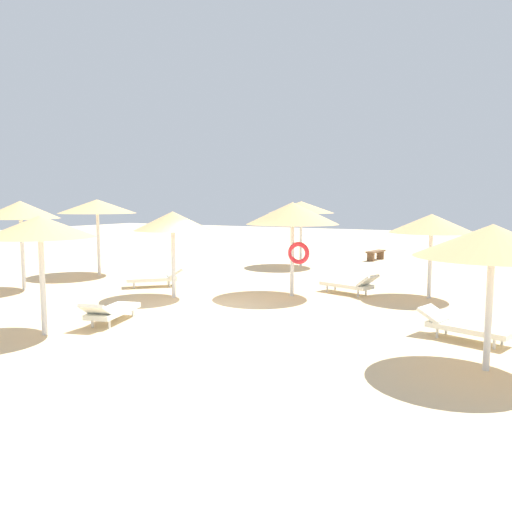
{
  "coord_description": "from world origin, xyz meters",
  "views": [
    {
      "loc": [
        7.81,
        -11.13,
        2.98
      ],
      "look_at": [
        0.0,
        3.0,
        1.2
      ],
      "focal_mm": 35.1,
      "sensor_mm": 36.0,
      "label": 1
    }
  ],
  "objects_px": {
    "parasol_4": "(301,207)",
    "parasol_1": "(40,227)",
    "parasol_0": "(173,221)",
    "parasol_5": "(432,224)",
    "parasol_7": "(97,207)",
    "parasol_2": "(293,214)",
    "bench_0": "(376,253)",
    "lounger_3": "(463,326)",
    "lounger_2": "(350,284)",
    "parasol_3": "(492,241)",
    "lounger_1": "(110,311)",
    "lounger_0": "(156,278)",
    "parasol_6": "(20,210)"
  },
  "relations": [
    {
      "from": "parasol_7",
      "to": "bench_0",
      "type": "height_order",
      "value": "parasol_7"
    },
    {
      "from": "parasol_3",
      "to": "parasol_6",
      "type": "height_order",
      "value": "parasol_6"
    },
    {
      "from": "parasol_2",
      "to": "parasol_3",
      "type": "relative_size",
      "value": 1.12
    },
    {
      "from": "lounger_1",
      "to": "lounger_0",
      "type": "bearing_deg",
      "value": 118.35
    },
    {
      "from": "parasol_5",
      "to": "parasol_4",
      "type": "bearing_deg",
      "value": 142.5
    },
    {
      "from": "parasol_1",
      "to": "lounger_1",
      "type": "bearing_deg",
      "value": 71.17
    },
    {
      "from": "parasol_2",
      "to": "parasol_3",
      "type": "distance_m",
      "value": 7.57
    },
    {
      "from": "parasol_4",
      "to": "lounger_3",
      "type": "height_order",
      "value": "parasol_4"
    },
    {
      "from": "parasol_2",
      "to": "parasol_3",
      "type": "bearing_deg",
      "value": -38.26
    },
    {
      "from": "lounger_0",
      "to": "lounger_3",
      "type": "bearing_deg",
      "value": -11.38
    },
    {
      "from": "parasol_0",
      "to": "parasol_7",
      "type": "height_order",
      "value": "parasol_7"
    },
    {
      "from": "parasol_0",
      "to": "bench_0",
      "type": "distance_m",
      "value": 13.18
    },
    {
      "from": "parasol_7",
      "to": "parasol_0",
      "type": "bearing_deg",
      "value": -22.41
    },
    {
      "from": "parasol_1",
      "to": "parasol_2",
      "type": "xyz_separation_m",
      "value": [
        2.9,
        6.87,
        0.17
      ]
    },
    {
      "from": "parasol_1",
      "to": "lounger_2",
      "type": "relative_size",
      "value": 1.33
    },
    {
      "from": "parasol_0",
      "to": "parasol_7",
      "type": "xyz_separation_m",
      "value": [
        -5.61,
        2.31,
        0.39
      ]
    },
    {
      "from": "lounger_1",
      "to": "parasol_4",
      "type": "bearing_deg",
      "value": 91.31
    },
    {
      "from": "parasol_3",
      "to": "lounger_3",
      "type": "xyz_separation_m",
      "value": [
        -0.61,
        1.87,
        -1.98
      ]
    },
    {
      "from": "parasol_1",
      "to": "lounger_3",
      "type": "height_order",
      "value": "parasol_1"
    },
    {
      "from": "parasol_0",
      "to": "parasol_5",
      "type": "distance_m",
      "value": 7.87
    },
    {
      "from": "parasol_5",
      "to": "lounger_2",
      "type": "xyz_separation_m",
      "value": [
        -2.36,
        -0.51,
        -1.98
      ]
    },
    {
      "from": "parasol_2",
      "to": "parasol_7",
      "type": "xyz_separation_m",
      "value": [
        -8.7,
        0.3,
        0.18
      ]
    },
    {
      "from": "parasol_6",
      "to": "bench_0",
      "type": "distance_m",
      "value": 16.41
    },
    {
      "from": "parasol_0",
      "to": "bench_0",
      "type": "bearing_deg",
      "value": 77.69
    },
    {
      "from": "parasol_0",
      "to": "parasol_1",
      "type": "xyz_separation_m",
      "value": [
        0.19,
        -4.86,
        0.04
      ]
    },
    {
      "from": "parasol_4",
      "to": "parasol_7",
      "type": "distance_m",
      "value": 8.8
    },
    {
      "from": "parasol_4",
      "to": "parasol_1",
      "type": "bearing_deg",
      "value": -90.98
    },
    {
      "from": "lounger_0",
      "to": "parasol_5",
      "type": "bearing_deg",
      "value": 15.78
    },
    {
      "from": "lounger_1",
      "to": "bench_0",
      "type": "height_order",
      "value": "lounger_1"
    },
    {
      "from": "parasol_5",
      "to": "parasol_7",
      "type": "relative_size",
      "value": 0.85
    },
    {
      "from": "parasol_7",
      "to": "parasol_5",
      "type": "bearing_deg",
      "value": 6.42
    },
    {
      "from": "parasol_1",
      "to": "parasol_7",
      "type": "relative_size",
      "value": 0.87
    },
    {
      "from": "parasol_2",
      "to": "lounger_1",
      "type": "relative_size",
      "value": 1.46
    },
    {
      "from": "lounger_2",
      "to": "bench_0",
      "type": "distance_m",
      "value": 9.68
    },
    {
      "from": "lounger_1",
      "to": "lounger_3",
      "type": "distance_m",
      "value": 8.14
    },
    {
      "from": "parasol_5",
      "to": "parasol_6",
      "type": "height_order",
      "value": "parasol_6"
    },
    {
      "from": "parasol_4",
      "to": "parasol_5",
      "type": "relative_size",
      "value": 1.15
    },
    {
      "from": "parasol_1",
      "to": "parasol_6",
      "type": "distance_m",
      "value": 6.4
    },
    {
      "from": "parasol_7",
      "to": "parasol_3",
      "type": "bearing_deg",
      "value": -18.8
    },
    {
      "from": "parasol_1",
      "to": "lounger_3",
      "type": "bearing_deg",
      "value": 26.25
    },
    {
      "from": "lounger_3",
      "to": "parasol_5",
      "type": "bearing_deg",
      "value": 108.18
    },
    {
      "from": "lounger_0",
      "to": "lounger_1",
      "type": "distance_m",
      "value": 5.25
    },
    {
      "from": "parasol_3",
      "to": "parasol_4",
      "type": "bearing_deg",
      "value": 127.06
    },
    {
      "from": "parasol_0",
      "to": "lounger_2",
      "type": "relative_size",
      "value": 1.33
    },
    {
      "from": "parasol_4",
      "to": "lounger_0",
      "type": "height_order",
      "value": "parasol_4"
    },
    {
      "from": "parasol_0",
      "to": "bench_0",
      "type": "relative_size",
      "value": 1.72
    },
    {
      "from": "parasol_4",
      "to": "lounger_0",
      "type": "xyz_separation_m",
      "value": [
        -2.22,
        -7.47,
        -2.38
      ]
    },
    {
      "from": "parasol_3",
      "to": "lounger_0",
      "type": "height_order",
      "value": "parasol_3"
    },
    {
      "from": "parasol_1",
      "to": "parasol_6",
      "type": "xyz_separation_m",
      "value": [
        -5.39,
        3.45,
        0.27
      ]
    },
    {
      "from": "parasol_7",
      "to": "bench_0",
      "type": "xyz_separation_m",
      "value": [
        8.38,
        10.42,
        -2.41
      ]
    }
  ]
}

